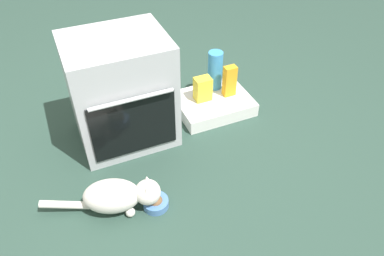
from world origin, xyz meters
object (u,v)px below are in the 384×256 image
Objects in this scene: water_bottle at (215,70)px; oven at (121,92)px; pantry_cabinet at (213,104)px; cat at (118,195)px; food_bowl at (156,203)px; snack_bag at (203,89)px; juice_carton at (230,81)px.

oven is at bearing -168.23° from water_bottle.
pantry_cabinet is at bearing 2.10° from oven.
cat is 2.18× the size of water_bottle.
food_bowl is 0.96m from snack_bag.
snack_bag is (0.62, 0.72, 0.16)m from food_bowl.
snack_bag is at bearing 163.25° from pantry_cabinet.
snack_bag is at bearing -144.40° from water_bottle.
pantry_cabinet is at bearing 179.38° from juice_carton.
water_bottle is (0.15, 0.11, 0.06)m from snack_bag.
water_bottle reaches higher than pantry_cabinet.
food_bowl is at bearing 0.00° from cat.
cat is 1.04m from snack_bag.
food_bowl is 0.23× the size of cat.
oven reaches higher than food_bowl.
pantry_cabinet is 3.67× the size of food_bowl.
juice_carton reaches higher than snack_bag.
oven is 0.78m from water_bottle.
oven is at bearing -178.33° from juice_carton.
oven reaches higher than juice_carton.
water_bottle is at bearing 46.89° from food_bowl.
oven reaches higher than snack_bag.
juice_carton is 0.15m from water_bottle.
juice_carton is at bearing 39.92° from food_bowl.
juice_carton reaches higher than food_bowl.
juice_carton is 0.21m from snack_bag.
juice_carton is at bearing -0.62° from pantry_cabinet.
snack_bag is (0.81, 0.65, 0.08)m from cat.
juice_carton is (0.13, -0.00, 0.17)m from pantry_cabinet.
juice_carton is (0.83, 0.69, 0.19)m from food_bowl.
oven is at bearing -177.90° from pantry_cabinet.
pantry_cabinet is 0.21m from juice_carton.
food_bowl is 0.49× the size of water_bottle.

